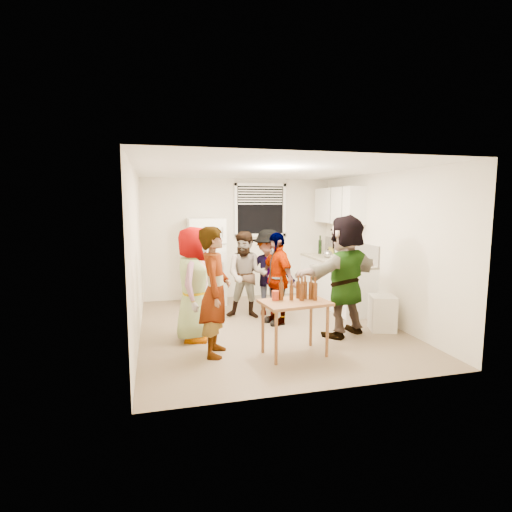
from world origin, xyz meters
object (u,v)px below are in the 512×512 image
object	(u,v)px
wine_bottle	(320,254)
beer_bottle_counter	(341,263)
guest_back_right	(268,314)
guest_grey	(195,339)
guest_orange	(343,334)
beer_bottle_table	(291,300)
serving_table	(294,355)
guest_stripe	(216,354)
kettle	(328,258)
guest_black	(276,323)
refrigerator	(206,261)
blue_cup	(337,264)
guest_back_left	(247,317)
trash_bin	(382,315)
red_cup	(275,300)

from	to	relation	value
wine_bottle	beer_bottle_counter	size ratio (longest dim) A/B	1.39
wine_bottle	guest_back_right	world-z (taller)	wine_bottle
guest_grey	guest_orange	bearing A→B (deg)	-81.41
guest_grey	beer_bottle_table	bearing A→B (deg)	-108.44
serving_table	guest_stripe	world-z (taller)	serving_table
serving_table	guest_back_right	distance (m)	1.97
kettle	beer_bottle_table	distance (m)	3.04
wine_bottle	guest_grey	size ratio (longest dim) A/B	0.18
guest_black	serving_table	bearing A→B (deg)	-20.95
guest_back_right	guest_orange	distance (m)	1.59
guest_stripe	refrigerator	bearing A→B (deg)	10.60
serving_table	guest_stripe	xyz separation A→B (m)	(-1.01, 0.27, 0.00)
kettle	blue_cup	world-z (taller)	kettle
wine_bottle	beer_bottle_table	distance (m)	3.63
wine_bottle	guest_black	world-z (taller)	wine_bottle
guest_back_right	guest_orange	size ratio (longest dim) A/B	0.84
guest_grey	guest_back_left	distance (m)	1.36
blue_cup	guest_orange	distance (m)	1.57
blue_cup	guest_grey	world-z (taller)	blue_cup
beer_bottle_counter	guest_back_right	bearing A→B (deg)	177.41
refrigerator	beer_bottle_table	bearing A→B (deg)	-76.26
refrigerator	guest_back_left	bearing A→B (deg)	-66.07
kettle	blue_cup	size ratio (longest dim) A/B	1.95
trash_bin	guest_orange	xyz separation A→B (m)	(-0.69, -0.05, -0.25)
refrigerator	trash_bin	xyz separation A→B (m)	(2.45, -2.45, -0.60)
beer_bottle_counter	beer_bottle_table	distance (m)	2.44
trash_bin	guest_grey	distance (m)	2.94
trash_bin	guest_back_right	distance (m)	2.01
serving_table	beer_bottle_table	bearing A→B (deg)	109.35
guest_back_right	guest_back_left	bearing A→B (deg)	-152.86
kettle	guest_back_right	world-z (taller)	kettle
serving_table	guest_black	size ratio (longest dim) A/B	0.56
beer_bottle_counter	refrigerator	bearing A→B (deg)	153.28
beer_bottle_counter	guest_stripe	size ratio (longest dim) A/B	0.13
refrigerator	guest_orange	bearing A→B (deg)	-54.68
guest_back_right	guest_black	distance (m)	0.55
guest_black	guest_grey	bearing A→B (deg)	-85.08
blue_cup	trash_bin	xyz separation A→B (m)	(0.24, -1.17, -0.65)
beer_bottle_counter	guest_back_right	xyz separation A→B (m)	(-1.39, 0.06, -0.90)
serving_table	guest_orange	bearing A→B (deg)	30.30
refrigerator	kettle	world-z (taller)	refrigerator
serving_table	guest_back_right	xyz separation A→B (m)	(0.20, 1.96, 0.00)
wine_bottle	trash_bin	xyz separation A→B (m)	(-0.05, -2.60, -0.65)
guest_grey	guest_back_right	bearing A→B (deg)	-36.81
red_cup	guest_back_left	bearing A→B (deg)	89.63
kettle	guest_stripe	bearing A→B (deg)	-161.05
serving_table	guest_back_right	world-z (taller)	serving_table
kettle	red_cup	size ratio (longest dim) A/B	1.82
trash_bin	beer_bottle_table	world-z (taller)	beer_bottle_table
trash_bin	guest_back_right	bearing A→B (deg)	138.26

